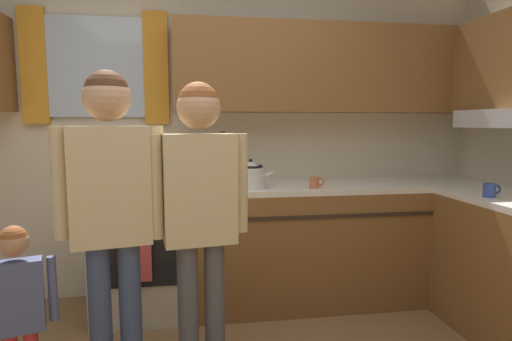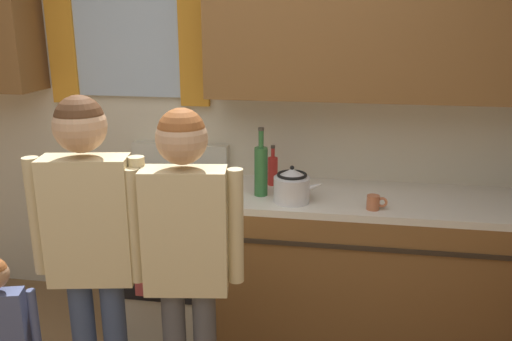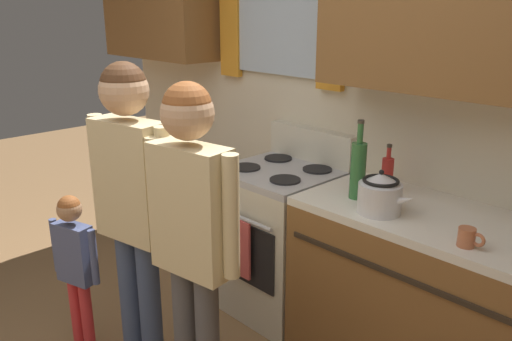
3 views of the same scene
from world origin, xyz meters
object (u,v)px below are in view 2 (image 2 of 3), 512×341
at_px(cup_terracotta, 374,202).
at_px(adult_holding_child, 90,234).
at_px(bottle_sauce_red, 273,170).
at_px(stove_oven, 171,251).
at_px(bottle_wine_green, 261,170).
at_px(small_child, 3,331).
at_px(stovetop_kettle, 292,185).
at_px(adult_in_plaid, 186,244).

bearing_deg(cup_terracotta, adult_holding_child, -147.66).
xyz_separation_m(bottle_sauce_red, adult_holding_child, (-0.63, -1.11, 0.01)).
height_order(stove_oven, bottle_wine_green, bottle_wine_green).
distance_m(stove_oven, bottle_wine_green, 0.83).
xyz_separation_m(stove_oven, bottle_sauce_red, (0.62, 0.13, 0.53)).
bearing_deg(stove_oven, small_child, -109.08).
height_order(stovetop_kettle, adult_in_plaid, adult_in_plaid).
bearing_deg(cup_terracotta, small_child, -150.29).
distance_m(bottle_wine_green, cup_terracotta, 0.65).
xyz_separation_m(bottle_wine_green, small_child, (-0.97, -1.04, -0.48)).
height_order(bottle_wine_green, cup_terracotta, bottle_wine_green).
bearing_deg(adult_in_plaid, bottle_sauce_red, 78.53).
relative_size(stove_oven, bottle_sauce_red, 4.48).
bearing_deg(stovetop_kettle, cup_terracotta, -6.75).
distance_m(cup_terracotta, adult_holding_child, 1.44).
bearing_deg(bottle_sauce_red, stovetop_kettle, -62.97).
xyz_separation_m(adult_in_plaid, small_child, (-0.79, -0.17, -0.40)).
height_order(bottle_sauce_red, bottle_wine_green, bottle_wine_green).
height_order(bottle_wine_green, small_child, bottle_wine_green).
xyz_separation_m(stovetop_kettle, small_child, (-1.15, -0.96, -0.42)).
relative_size(stovetop_kettle, adult_in_plaid, 0.18).
relative_size(stove_oven, adult_in_plaid, 0.71).
relative_size(bottle_wine_green, small_child, 0.43).
relative_size(bottle_sauce_red, bottle_wine_green, 0.62).
relative_size(stovetop_kettle, small_child, 0.30).
xyz_separation_m(adult_holding_child, adult_in_plaid, (0.41, 0.03, -0.03)).
bearing_deg(bottle_sauce_red, adult_holding_child, -119.64).
bearing_deg(stovetop_kettle, bottle_sauce_red, 117.03).
bearing_deg(small_child, stovetop_kettle, 39.84).
bearing_deg(cup_terracotta, bottle_wine_green, 167.90).
bearing_deg(bottle_wine_green, stove_oven, 172.58).
relative_size(stove_oven, adult_holding_child, 0.69).
bearing_deg(bottle_sauce_red, adult_in_plaid, -101.47).
bearing_deg(bottle_sauce_red, bottle_wine_green, -101.17).
distance_m(bottle_wine_green, stovetop_kettle, 0.21).
xyz_separation_m(adult_holding_child, small_child, (-0.38, -0.14, -0.42)).
bearing_deg(bottle_wine_green, small_child, -132.81).
relative_size(bottle_sauce_red, stovetop_kettle, 0.90).
bearing_deg(adult_in_plaid, stove_oven, 112.78).
height_order(bottle_sauce_red, cup_terracotta, bottle_sauce_red).
relative_size(bottle_sauce_red, cup_terracotta, 2.26).
xyz_separation_m(stove_oven, small_child, (-0.39, -1.12, 0.11)).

